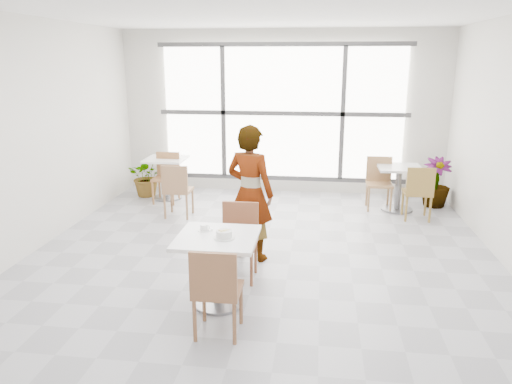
# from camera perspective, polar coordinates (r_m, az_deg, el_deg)

# --- Properties ---
(floor) EXTENTS (7.00, 7.00, 0.00)m
(floor) POSITION_cam_1_polar(r_m,az_deg,el_deg) (6.17, 0.37, -8.27)
(floor) COLOR #9E9EA5
(floor) RESTS_ON ground
(ceiling) EXTENTS (7.00, 7.00, 0.00)m
(ceiling) POSITION_cam_1_polar(r_m,az_deg,el_deg) (5.68, 0.42, 20.70)
(ceiling) COLOR white
(ceiling) RESTS_ON ground
(wall_back) EXTENTS (6.00, 0.00, 6.00)m
(wall_back) POSITION_cam_1_polar(r_m,az_deg,el_deg) (9.19, 3.12, 9.21)
(wall_back) COLOR silver
(wall_back) RESTS_ON ground
(wall_front) EXTENTS (6.00, 0.00, 6.00)m
(wall_front) POSITION_cam_1_polar(r_m,az_deg,el_deg) (2.42, -9.98, -8.30)
(wall_front) COLOR silver
(wall_front) RESTS_ON ground
(wall_left) EXTENTS (0.00, 7.00, 7.00)m
(wall_left) POSITION_cam_1_polar(r_m,az_deg,el_deg) (6.79, -25.76, 5.60)
(wall_left) COLOR silver
(wall_left) RESTS_ON ground
(window) EXTENTS (4.60, 0.07, 2.52)m
(window) POSITION_cam_1_polar(r_m,az_deg,el_deg) (9.13, 3.08, 9.17)
(window) COLOR white
(window) RESTS_ON ground
(main_table) EXTENTS (0.80, 0.80, 0.75)m
(main_table) POSITION_cam_1_polar(r_m,az_deg,el_deg) (5.00, -4.51, -7.59)
(main_table) COLOR white
(main_table) RESTS_ON ground
(chair_near) EXTENTS (0.42, 0.42, 0.87)m
(chair_near) POSITION_cam_1_polar(r_m,az_deg,el_deg) (4.44, -4.69, -10.98)
(chair_near) COLOR brown
(chair_near) RESTS_ON ground
(chair_far) EXTENTS (0.42, 0.42, 0.87)m
(chair_far) POSITION_cam_1_polar(r_m,az_deg,el_deg) (5.65, -1.99, -5.07)
(chair_far) COLOR brown
(chair_far) RESTS_ON ground
(oatmeal_bowl) EXTENTS (0.21, 0.21, 0.09)m
(oatmeal_bowl) POSITION_cam_1_polar(r_m,az_deg,el_deg) (4.84, -3.73, -4.94)
(oatmeal_bowl) COLOR silver
(oatmeal_bowl) RESTS_ON main_table
(coffee_cup) EXTENTS (0.16, 0.13, 0.07)m
(coffee_cup) POSITION_cam_1_polar(r_m,az_deg,el_deg) (5.07, -6.07, -4.19)
(coffee_cup) COLOR white
(coffee_cup) RESTS_ON main_table
(person) EXTENTS (0.73, 0.60, 1.71)m
(person) POSITION_cam_1_polar(r_m,az_deg,el_deg) (6.05, -0.68, -0.15)
(person) COLOR black
(person) RESTS_ON ground
(bg_table_left) EXTENTS (0.70, 0.70, 0.75)m
(bg_table_left) POSITION_cam_1_polar(r_m,az_deg,el_deg) (8.97, -10.41, 2.27)
(bg_table_left) COLOR white
(bg_table_left) RESTS_ON ground
(bg_table_right) EXTENTS (0.70, 0.70, 0.75)m
(bg_table_right) POSITION_cam_1_polar(r_m,az_deg,el_deg) (8.46, 16.31, 1.12)
(bg_table_right) COLOR silver
(bg_table_right) RESTS_ON ground
(bg_chair_left_near) EXTENTS (0.42, 0.42, 0.87)m
(bg_chair_left_near) POSITION_cam_1_polar(r_m,az_deg,el_deg) (7.83, -9.23, 0.54)
(bg_chair_left_near) COLOR #9A6F4C
(bg_chair_left_near) RESTS_ON ground
(bg_chair_left_far) EXTENTS (0.42, 0.42, 0.87)m
(bg_chair_left_far) POSITION_cam_1_polar(r_m,az_deg,el_deg) (8.80, -10.38, 2.11)
(bg_chair_left_far) COLOR #9C683E
(bg_chair_left_far) RESTS_ON ground
(bg_chair_right_near) EXTENTS (0.42, 0.42, 0.87)m
(bg_chair_right_near) POSITION_cam_1_polar(r_m,az_deg,el_deg) (8.01, 18.45, 0.27)
(bg_chair_right_near) COLOR olive
(bg_chair_right_near) RESTS_ON ground
(bg_chair_right_far) EXTENTS (0.42, 0.42, 0.87)m
(bg_chair_right_far) POSITION_cam_1_polar(r_m,az_deg,el_deg) (8.52, 14.17, 1.46)
(bg_chair_right_far) COLOR #A3784D
(bg_chair_right_far) RESTS_ON ground
(plant_left) EXTENTS (0.86, 0.82, 0.76)m
(plant_left) POSITION_cam_1_polar(r_m,az_deg,el_deg) (9.25, -12.56, 1.85)
(plant_left) COLOR #457739
(plant_left) RESTS_ON ground
(plant_right) EXTENTS (0.50, 0.50, 0.85)m
(plant_right) POSITION_cam_1_polar(r_m,az_deg,el_deg) (8.91, 20.25, 1.07)
(plant_right) COLOR #5A8243
(plant_right) RESTS_ON ground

